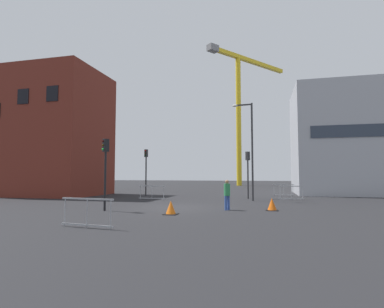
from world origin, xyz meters
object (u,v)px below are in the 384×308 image
(streetlamp_tall, at_px, (250,143))
(traffic_light_crosswalk, at_px, (105,162))
(traffic_cone_striped, at_px, (171,208))
(traffic_light_verge, at_px, (146,165))
(traffic_cone_orange, at_px, (272,205))
(pedestrian_walking, at_px, (227,193))
(construction_crane, at_px, (240,97))
(traffic_light_island, at_px, (248,167))

(streetlamp_tall, bearing_deg, traffic_light_crosswalk, -132.11)
(traffic_light_crosswalk, xyz_separation_m, traffic_cone_striped, (3.89, -0.55, -2.30))
(traffic_light_verge, xyz_separation_m, traffic_cone_orange, (11.03, -9.08, -2.53))
(pedestrian_walking, bearing_deg, traffic_light_crosswalk, -163.42)
(traffic_light_crosswalk, bearing_deg, traffic_light_verge, 101.44)
(traffic_light_verge, distance_m, traffic_cone_striped, 13.67)
(construction_crane, height_order, traffic_light_island, construction_crane)
(traffic_cone_striped, bearing_deg, streetlamp_tall, 68.34)
(traffic_light_island, distance_m, traffic_cone_orange, 8.25)
(streetlamp_tall, xyz_separation_m, traffic_light_island, (-0.28, 1.95, -1.70))
(streetlamp_tall, relative_size, traffic_light_crosswalk, 1.89)
(pedestrian_walking, bearing_deg, traffic_cone_orange, 9.70)
(streetlamp_tall, bearing_deg, traffic_cone_orange, -76.43)
(traffic_light_island, distance_m, traffic_light_verge, 9.45)
(traffic_light_verge, distance_m, traffic_cone_orange, 14.51)
(streetlamp_tall, relative_size, pedestrian_walking, 4.45)
(construction_crane, height_order, traffic_cone_striped, construction_crane)
(construction_crane, relative_size, traffic_light_verge, 5.59)
(construction_crane, xyz_separation_m, pedestrian_walking, (2.04, -37.68, -15.08))
(streetlamp_tall, relative_size, traffic_cone_orange, 10.96)
(construction_crane, xyz_separation_m, traffic_cone_orange, (4.43, -37.27, -15.72))
(streetlamp_tall, distance_m, traffic_light_verge, 10.27)
(construction_crane, relative_size, traffic_light_island, 6.28)
(traffic_light_verge, height_order, traffic_cone_orange, traffic_light_verge)
(construction_crane, bearing_deg, traffic_cone_orange, -83.22)
(construction_crane, distance_m, pedestrian_walking, 40.63)
(traffic_light_crosswalk, height_order, traffic_cone_orange, traffic_light_crosswalk)
(streetlamp_tall, distance_m, traffic_cone_striped, 10.12)
(construction_crane, height_order, traffic_cone_orange, construction_crane)
(pedestrian_walking, relative_size, traffic_cone_striped, 2.46)
(traffic_cone_striped, bearing_deg, traffic_light_island, 73.40)
(construction_crane, xyz_separation_m, streetlamp_tall, (3.03, -31.46, -11.77))
(traffic_cone_orange, bearing_deg, construction_crane, 96.78)
(construction_crane, distance_m, traffic_cone_striped, 43.09)
(streetlamp_tall, distance_m, pedestrian_walking, 7.11)
(traffic_light_island, relative_size, traffic_cone_striped, 5.67)
(pedestrian_walking, bearing_deg, construction_crane, 93.11)
(traffic_light_crosswalk, bearing_deg, construction_crane, 83.79)
(traffic_light_island, bearing_deg, streetlamp_tall, -81.91)
(streetlamp_tall, relative_size, traffic_light_verge, 1.72)
(construction_crane, relative_size, traffic_cone_orange, 35.67)
(pedestrian_walking, distance_m, traffic_cone_orange, 2.50)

